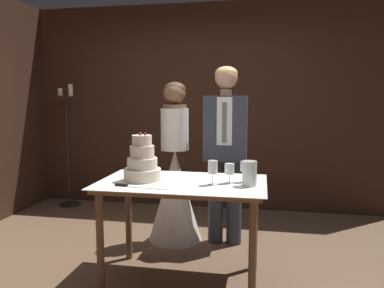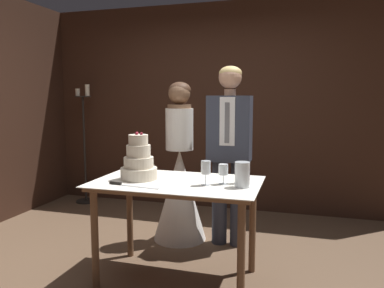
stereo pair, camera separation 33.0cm
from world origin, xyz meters
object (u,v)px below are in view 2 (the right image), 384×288
Objects in this scene: wine_glass_middle at (240,168)px; wine_glass_far at (206,169)px; bride at (180,182)px; wine_glass_near at (223,171)px; groom at (229,145)px; hurricane_candle at (242,175)px; candle_stand at (85,149)px; cake_table at (177,194)px; tiered_cake at (139,162)px; cake_knife at (124,184)px.

wine_glass_far reaches higher than wine_glass_middle.
wine_glass_far is 1.09m from bride.
bride reaches higher than wine_glass_near.
wine_glass_near is 0.85m from groom.
candle_stand reaches higher than hurricane_candle.
candle_stand reaches higher than wine_glass_near.
groom is at bearing 97.67° from wine_glass_near.
hurricane_candle is at bearing -36.56° from candle_stand.
cake_table is at bearing -42.44° from candle_stand.
bride is 0.92× the size of groom.
cake_table is at bearing -73.13° from bride.
candle_stand is (-1.95, 1.78, 0.04)m from cake_table.
wine_glass_near is (0.69, 0.02, -0.03)m from tiered_cake.
cake_table is at bearing -171.54° from wine_glass_middle.
wine_glass_near is 0.94× the size of wine_glass_middle.
bride is at bearing 131.04° from hurricane_candle.
groom is 2.41m from candle_stand.
tiered_cake is at bearing 94.36° from cake_knife.
groom is (-0.26, 0.89, 0.11)m from hurricane_candle.
bride is at bearing 106.87° from cake_table.
groom is at bearing 68.84° from cake_knife.
wine_glass_middle is (0.11, 0.06, 0.01)m from wine_glass_near.
candle_stand is (-1.63, 1.79, -0.20)m from tiered_cake.
wine_glass_near is (0.70, 0.25, 0.10)m from cake_knife.
wine_glass_near is at bearing 1.48° from cake_table.
wine_glass_far is (0.58, 0.18, 0.12)m from cake_knife.
tiered_cake is 0.69m from wine_glass_near.
tiered_cake is (-0.32, -0.01, 0.24)m from cake_table.
candle_stand is at bearing 142.57° from wine_glass_near.
cake_table is 0.93m from groom.
cake_knife is at bearing -162.46° from wine_glass_far.
wine_glass_near is at bearing 31.03° from wine_glass_far.
hurricane_candle reaches higher than wine_glass_near.
wine_glass_near is 0.09× the size of groom.
groom is (-0.23, 0.77, 0.08)m from wine_glass_middle.
groom reaches higher than hurricane_candle.
tiered_cake is 2.43m from candle_stand.
groom is (0.01, 0.90, 0.07)m from wine_glass_far.
bride is at bearing 85.69° from tiered_cake.
wine_glass_middle is at bearing -46.24° from bride.
cake_table is 0.89m from bride.
cake_table is at bearing -106.88° from groom.
candle_stand is (-2.47, 1.83, -0.15)m from hurricane_candle.
wine_glass_far is at bearing -150.21° from wine_glass_middle.
candle_stand reaches higher than cake_knife.
tiered_cake is at bearing 174.61° from wine_glass_far.
groom reaches higher than wine_glass_near.
cake_knife is 0.24× the size of groom.
cake_table is 0.40m from tiered_cake.
bride is 1.95m from candle_stand.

